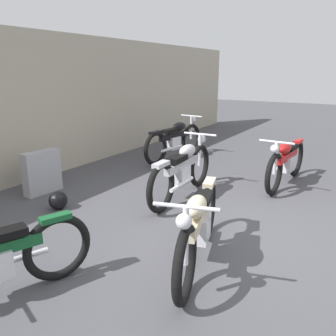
{
  "coord_description": "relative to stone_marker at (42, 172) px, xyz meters",
  "views": [
    {
      "loc": [
        -4.01,
        -1.4,
        2.05
      ],
      "look_at": [
        0.58,
        1.36,
        0.55
      ],
      "focal_mm": 37.47,
      "sensor_mm": 36.0,
      "label": 1
    }
  ],
  "objects": [
    {
      "name": "helmet",
      "position": [
        -0.39,
        -0.8,
        -0.23
      ],
      "size": [
        0.28,
        0.28,
        0.28
      ],
      "primitive_type": "sphere",
      "color": "black",
      "rests_on": "ground_plane"
    },
    {
      "name": "motorcycle_black",
      "position": [
        3.23,
        -0.76,
        0.1
      ],
      "size": [
        2.17,
        0.61,
        0.98
      ],
      "rotation": [
        0.0,
        0.0,
        -0.1
      ],
      "color": "black",
      "rests_on": "ground_plane"
    },
    {
      "name": "motorcycle_red",
      "position": [
        2.59,
        -3.47,
        0.08
      ],
      "size": [
        2.08,
        0.58,
        0.93
      ],
      "rotation": [
        0.0,
        0.0,
        3.08
      ],
      "color": "black",
      "rests_on": "ground_plane"
    },
    {
      "name": "motorcycle_silver",
      "position": [
        1.04,
        -2.17,
        0.1
      ],
      "size": [
        2.18,
        0.61,
        0.98
      ],
      "rotation": [
        0.0,
        0.0,
        0.05
      ],
      "color": "black",
      "rests_on": "ground_plane"
    },
    {
      "name": "motorcycle_cream",
      "position": [
        -0.7,
        -3.31,
        0.08
      ],
      "size": [
        2.04,
        0.8,
        0.94
      ],
      "rotation": [
        0.0,
        0.0,
        3.42
      ],
      "color": "black",
      "rests_on": "ground_plane"
    },
    {
      "name": "building_wall",
      "position": [
        0.2,
        0.88,
        1.02
      ],
      "size": [
        18.0,
        0.3,
        2.77
      ],
      "primitive_type": "cube",
      "color": "#B2A893",
      "rests_on": "ground_plane"
    },
    {
      "name": "ground_plane",
      "position": [
        0.2,
        -3.4,
        -0.37
      ],
      "size": [
        40.0,
        40.0,
        0.0
      ],
      "primitive_type": "plane",
      "color": "#47474C"
    },
    {
      "name": "stone_marker",
      "position": [
        0.0,
        0.0,
        0.0
      ],
      "size": [
        0.67,
        0.25,
        0.74
      ],
      "primitive_type": "cube",
      "rotation": [
        0.0,
        0.0,
        -0.08
      ],
      "color": "#9E9EA3",
      "rests_on": "ground_plane"
    }
  ]
}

